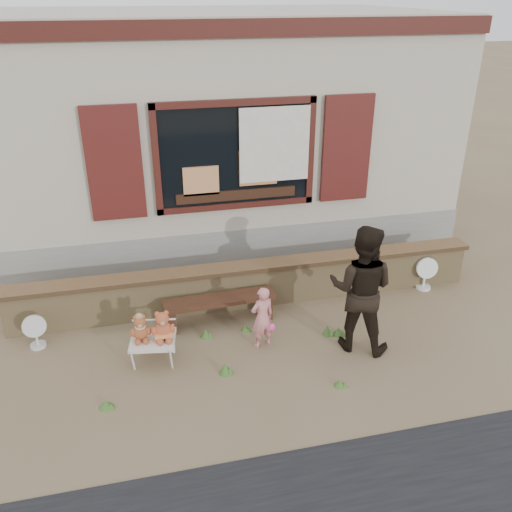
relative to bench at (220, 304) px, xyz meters
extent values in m
plane|color=brown|center=(0.54, -0.58, -0.30)|extent=(80.00, 80.00, 0.00)
cube|color=#AEA58D|center=(0.54, 3.92, 2.10)|extent=(8.00, 5.00, 3.20)
cube|color=gray|center=(0.54, 3.92, 0.10)|extent=(8.04, 5.04, 0.80)
cube|color=black|center=(0.54, 1.39, 1.75)|extent=(2.30, 0.04, 1.50)
cube|color=#401712|center=(0.54, 1.37, 2.55)|extent=(2.50, 0.08, 0.10)
cube|color=#401712|center=(0.54, 1.37, 0.95)|extent=(2.50, 0.08, 0.10)
cube|color=#401712|center=(-0.66, 1.37, 1.75)|extent=(0.10, 0.08, 1.70)
cube|color=#401712|center=(1.74, 1.37, 1.75)|extent=(0.10, 0.08, 1.70)
cube|color=#401411|center=(-1.26, 1.36, 1.75)|extent=(0.80, 0.07, 1.70)
cube|color=#401411|center=(2.34, 1.36, 1.75)|extent=(0.80, 0.07, 1.70)
cube|color=beige|center=(1.14, 1.32, 1.90)|extent=(1.10, 0.02, 1.15)
cube|color=#401712|center=(0.54, 1.40, 3.55)|extent=(8.00, 0.12, 0.25)
cube|color=black|center=(0.54, 1.36, 1.13)|extent=(1.90, 0.06, 0.16)
cube|color=tan|center=(-0.01, 1.36, 1.40)|extent=(0.55, 0.06, 0.45)
cube|color=#E08447|center=(0.89, 1.36, 1.55)|extent=(0.60, 0.06, 0.55)
cube|color=tan|center=(0.54, 0.42, 0.00)|extent=(7.00, 0.30, 0.60)
cube|color=brown|center=(0.54, 0.42, 0.33)|extent=(7.10, 0.36, 0.07)
cube|color=#361E13|center=(0.00, 0.00, 0.08)|extent=(1.61, 0.41, 0.06)
cube|color=#361E13|center=(-0.70, -0.03, -0.13)|extent=(0.11, 0.30, 0.34)
cube|color=#361E13|center=(0.70, 0.03, -0.13)|extent=(0.11, 0.30, 0.34)
cube|color=silver|center=(-0.99, -0.70, 0.03)|extent=(0.64, 0.58, 0.04)
cylinder|color=silver|center=(-1.26, -0.87, -0.15)|extent=(0.03, 0.03, 0.30)
cylinder|color=silver|center=(-0.79, -0.95, -0.15)|extent=(0.03, 0.03, 0.30)
cylinder|color=silver|center=(-1.18, -0.45, -0.15)|extent=(0.03, 0.03, 0.30)
cylinder|color=silver|center=(-0.71, -0.52, -0.15)|extent=(0.03, 0.03, 0.30)
imported|color=pink|center=(0.45, -0.69, 0.15)|extent=(0.37, 0.29, 0.90)
imported|color=black|center=(1.69, -0.98, 0.58)|extent=(1.08, 1.02, 1.76)
cylinder|color=silver|center=(-2.50, -0.02, -0.28)|extent=(0.21, 0.21, 0.04)
cylinder|color=silver|center=(-2.50, -0.02, -0.15)|extent=(0.03, 0.03, 0.27)
cylinder|color=silver|center=(-2.50, -0.02, 0.05)|extent=(0.32, 0.16, 0.31)
cylinder|color=white|center=(3.36, 0.22, -0.28)|extent=(0.23, 0.23, 0.04)
cylinder|color=white|center=(3.36, 0.22, -0.13)|extent=(0.04, 0.04, 0.30)
cylinder|color=white|center=(3.36, 0.22, 0.08)|extent=(0.35, 0.16, 0.35)
cone|color=#3F6428|center=(-1.59, -1.45, -0.26)|extent=(0.18, 0.18, 0.09)
cone|color=#3F6428|center=(1.17, -1.72, -0.26)|extent=(0.14, 0.14, 0.08)
cone|color=#3F6428|center=(-0.14, -1.16, -0.22)|extent=(0.17, 0.17, 0.15)
cone|color=#3F6428|center=(1.55, -0.69, -0.24)|extent=(0.15, 0.15, 0.12)
cone|color=#3F6428|center=(-0.26, -0.32, -0.24)|extent=(0.16, 0.16, 0.13)
cone|color=#3F6428|center=(0.31, -0.29, -0.25)|extent=(0.13, 0.13, 0.09)
cone|color=#3F6428|center=(1.40, -0.66, -0.22)|extent=(0.13, 0.13, 0.15)
camera|label=1|loc=(-1.02, -6.55, 4.06)|focal=38.00mm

